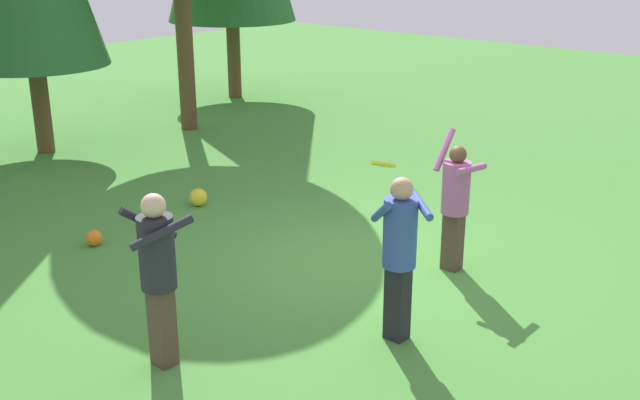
{
  "coord_description": "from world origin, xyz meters",
  "views": [
    {
      "loc": [
        -7.05,
        -5.52,
        3.97
      ],
      "look_at": [
        -0.74,
        -0.01,
        1.05
      ],
      "focal_mm": 43.05,
      "sensor_mm": 36.0,
      "label": 1
    }
  ],
  "objects_px": {
    "person_bystander": "(400,245)",
    "person_thrower": "(455,197)",
    "ball_orange": "(94,238)",
    "ball_yellow": "(198,197)",
    "ball_blue": "(456,195)",
    "frisbee": "(383,164)",
    "person_catcher": "(158,266)"
  },
  "relations": [
    {
      "from": "person_thrower",
      "to": "ball_orange",
      "type": "xyz_separation_m",
      "value": [
        -2.51,
        4.01,
        -0.83
      ]
    },
    {
      "from": "ball_yellow",
      "to": "ball_blue",
      "type": "xyz_separation_m",
      "value": [
        2.76,
        -2.89,
        -0.02
      ]
    },
    {
      "from": "ball_yellow",
      "to": "ball_orange",
      "type": "distance_m",
      "value": 1.97
    },
    {
      "from": "person_catcher",
      "to": "ball_yellow",
      "type": "bearing_deg",
      "value": 64.74
    },
    {
      "from": "person_catcher",
      "to": "ball_orange",
      "type": "distance_m",
      "value": 3.48
    },
    {
      "from": "person_bystander",
      "to": "ball_yellow",
      "type": "distance_m",
      "value": 4.95
    },
    {
      "from": "person_catcher",
      "to": "ball_yellow",
      "type": "relative_size",
      "value": 6.38
    },
    {
      "from": "person_thrower",
      "to": "ball_blue",
      "type": "distance_m",
      "value": 2.69
    },
    {
      "from": "person_bystander",
      "to": "ball_blue",
      "type": "xyz_separation_m",
      "value": [
        4.08,
        1.8,
        -0.92
      ]
    },
    {
      "from": "person_thrower",
      "to": "ball_yellow",
      "type": "distance_m",
      "value": 4.3
    },
    {
      "from": "person_thrower",
      "to": "frisbee",
      "type": "xyz_separation_m",
      "value": [
        -1.39,
        0.08,
        0.71
      ]
    },
    {
      "from": "person_thrower",
      "to": "ball_yellow",
      "type": "bearing_deg",
      "value": -79.33
    },
    {
      "from": "ball_orange",
      "to": "ball_blue",
      "type": "bearing_deg",
      "value": -29.91
    },
    {
      "from": "person_thrower",
      "to": "ball_yellow",
      "type": "xyz_separation_m",
      "value": [
        -0.55,
        4.19,
        -0.81
      ]
    },
    {
      "from": "person_thrower",
      "to": "person_catcher",
      "type": "height_order",
      "value": "person_thrower"
    },
    {
      "from": "person_thrower",
      "to": "ball_blue",
      "type": "xyz_separation_m",
      "value": [
        2.21,
        1.29,
        -0.83
      ]
    },
    {
      "from": "person_bystander",
      "to": "ball_orange",
      "type": "distance_m",
      "value": 4.65
    },
    {
      "from": "person_bystander",
      "to": "ball_blue",
      "type": "bearing_deg",
      "value": -26.78
    },
    {
      "from": "ball_blue",
      "to": "ball_orange",
      "type": "bearing_deg",
      "value": 150.09
    },
    {
      "from": "ball_orange",
      "to": "ball_blue",
      "type": "xyz_separation_m",
      "value": [
        4.72,
        -2.72,
        0.01
      ]
    },
    {
      "from": "person_catcher",
      "to": "frisbee",
      "type": "height_order",
      "value": "person_catcher"
    },
    {
      "from": "person_thrower",
      "to": "ball_orange",
      "type": "relative_size",
      "value": 8.01
    },
    {
      "from": "ball_yellow",
      "to": "ball_blue",
      "type": "height_order",
      "value": "ball_yellow"
    },
    {
      "from": "person_catcher",
      "to": "person_thrower",
      "type": "bearing_deg",
      "value": 5.67
    },
    {
      "from": "person_catcher",
      "to": "ball_orange",
      "type": "xyz_separation_m",
      "value": [
        1.26,
        3.11,
        -0.93
      ]
    },
    {
      "from": "person_bystander",
      "to": "person_thrower",
      "type": "bearing_deg",
      "value": -35.51
    },
    {
      "from": "person_bystander",
      "to": "ball_blue",
      "type": "relative_size",
      "value": 7.61
    },
    {
      "from": "person_catcher",
      "to": "ball_yellow",
      "type": "xyz_separation_m",
      "value": [
        3.22,
        3.28,
        -0.9
      ]
    },
    {
      "from": "person_catcher",
      "to": "person_bystander",
      "type": "height_order",
      "value": "person_catcher"
    },
    {
      "from": "person_bystander",
      "to": "ball_orange",
      "type": "bearing_deg",
      "value": 47.51
    },
    {
      "from": "person_thrower",
      "to": "frisbee",
      "type": "relative_size",
      "value": 5.23
    },
    {
      "from": "person_catcher",
      "to": "ball_orange",
      "type": "relative_size",
      "value": 8.0
    }
  ]
}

